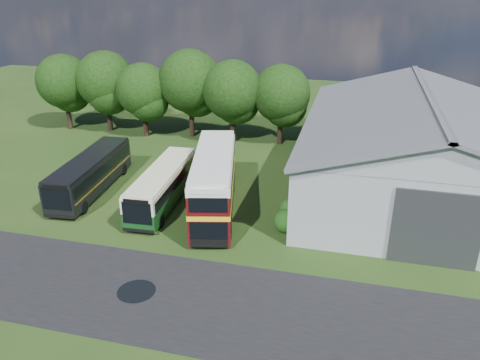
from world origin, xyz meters
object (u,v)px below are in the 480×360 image
(storage_shed, at_px, (421,141))
(bus_maroon_double, at_px, (214,184))
(bus_green_single, at_px, (163,185))
(bus_dark_single, at_px, (91,173))

(storage_shed, relative_size, bus_maroon_double, 2.16)
(bus_green_single, xyz_separation_m, bus_maroon_double, (4.36, -0.52, 0.85))
(bus_dark_single, bearing_deg, storage_shed, 10.85)
(bus_green_single, height_order, bus_maroon_double, bus_maroon_double)
(bus_dark_single, bearing_deg, bus_maroon_double, -11.06)
(storage_shed, xyz_separation_m, bus_dark_single, (-26.05, -7.32, -2.55))
(storage_shed, xyz_separation_m, bus_maroon_double, (-15.04, -8.52, -1.77))
(bus_green_single, relative_size, bus_maroon_double, 0.92)
(bus_green_single, relative_size, bus_dark_single, 0.95)
(bus_green_single, xyz_separation_m, bus_dark_single, (-6.65, 0.67, 0.07))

